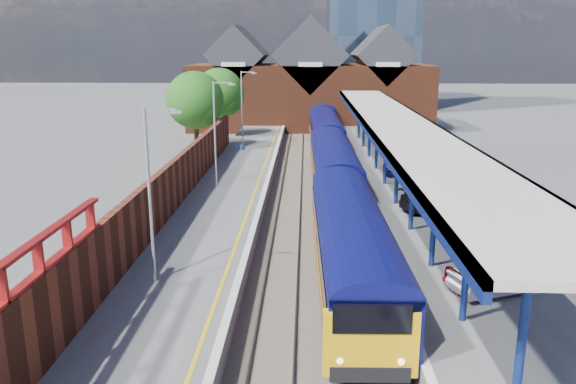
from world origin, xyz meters
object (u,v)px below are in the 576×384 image
Objects in this scene: train at (329,144)px; lamp_post_b at (153,185)px; parked_car_silver at (501,276)px; parked_car_red at (500,272)px; lamp_post_d at (243,104)px; parked_car_blue at (415,168)px; platform_sign at (241,156)px; lamp_post_c at (217,127)px; parked_car_dark at (441,199)px.

lamp_post_b is at bearing -106.36° from train.
train is at bearing -10.10° from parked_car_silver.
parked_car_silver is at bearing -2.94° from lamp_post_b.
lamp_post_d is at bearing 2.11° from parked_car_red.
lamp_post_b is at bearing 65.57° from parked_car_silver.
lamp_post_d is at bearing 63.35° from parked_car_blue.
lamp_post_b reaches higher than platform_sign.
train reaches higher than parked_car_silver.
lamp_post_c is 21.65m from parked_car_silver.
train reaches higher than parked_car_red.
platform_sign is (1.36, 18.00, -2.30)m from lamp_post_b.
train is 9.42× the size of lamp_post_d.
lamp_post_d reaches higher than platform_sign.
train is at bearing 53.88° from lamp_post_c.
lamp_post_c is at bearing 18.91° from parked_car_red.
platform_sign is 22.05m from parked_car_red.
platform_sign reaches higher than train.
lamp_post_b is at bearing 108.52° from parked_car_dark.
lamp_post_b is 18.20m from platform_sign.
parked_car_silver is at bearing -165.11° from parked_car_blue.
parked_car_blue is at bearing -42.78° from lamp_post_d.
parked_car_dark reaches higher than parked_car_silver.
parked_car_silver is (13.39, -32.69, -3.33)m from lamp_post_d.
parked_car_silver is 11.12m from parked_car_dark.
platform_sign is 0.55× the size of parked_car_blue.
parked_car_blue is (13.82, 3.21, -3.36)m from lamp_post_c.
platform_sign is (1.36, -14.00, -2.30)m from lamp_post_d.
parked_car_dark is (0.23, 10.84, -0.03)m from parked_car_red.
lamp_post_d reaches higher than parked_car_red.
parked_car_red is (5.60, -27.18, -0.39)m from train.
platform_sign is at bearing 111.70° from parked_car_blue.
lamp_post_b reaches higher than parked_car_dark.
lamp_post_c is 2.80× the size of platform_sign.
train is at bearing 0.84° from parked_car_dark.
train is at bearing -8.80° from parked_car_red.
parked_car_dark is at bearing 37.31° from lamp_post_b.
parked_car_blue is (0.43, 19.90, -0.03)m from parked_car_silver.
parked_car_dark is (13.68, 10.43, -3.30)m from lamp_post_b.
lamp_post_b is 1.55× the size of parked_car_blue.
parked_car_silver is (13.39, -16.69, -3.33)m from lamp_post_c.
parked_car_blue is (5.96, -7.55, -0.49)m from train.
lamp_post_d is at bearing 90.00° from lamp_post_c.
lamp_post_b is at bearing -90.00° from lamp_post_d.
lamp_post_c is at bearing -124.26° from platform_sign.
platform_sign is 12.56m from parked_car_blue.
parked_car_red reaches higher than parked_car_blue.
lamp_post_c is 1.75× the size of parked_car_silver.
lamp_post_d is (0.00, 16.00, 0.00)m from lamp_post_c.
platform_sign is at bearing 12.86° from parked_car_red.
train is 26.38× the size of platform_sign.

